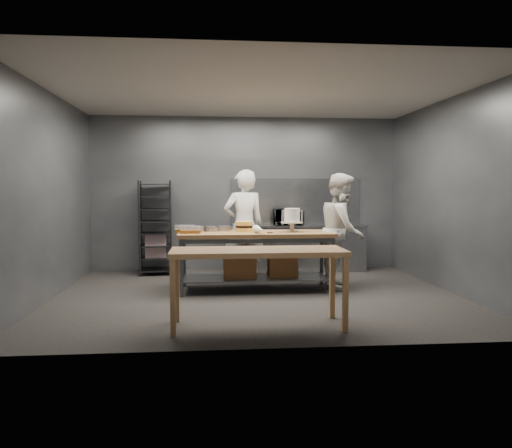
{
  "coord_description": "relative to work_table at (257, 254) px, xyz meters",
  "views": [
    {
      "loc": [
        -0.69,
        -7.34,
        1.59
      ],
      "look_at": [
        0.01,
        0.34,
        1.05
      ],
      "focal_mm": 35.0,
      "sensor_mm": 36.0,
      "label": 1
    }
  ],
  "objects": [
    {
      "name": "layer_cake",
      "position": [
        -0.19,
        0.1,
        0.43
      ],
      "size": [
        0.27,
        0.27,
        0.16
      ],
      "color": "#EFC14C",
      "rests_on": "work_table"
    },
    {
      "name": "near_counter",
      "position": [
        -0.18,
        -2.08,
        0.24
      ],
      "size": [
        2.0,
        0.7,
        0.9
      ],
      "color": "#A36F43",
      "rests_on": "ground"
    },
    {
      "name": "splashback_panel",
      "position": [
        0.98,
        2.08,
        0.78
      ],
      "size": [
        2.6,
        0.02,
        0.9
      ],
      "primitive_type": "cube",
      "color": "slate",
      "rests_on": "back_counter"
    },
    {
      "name": "piping_bag",
      "position": [
        0.02,
        -0.31,
        0.41
      ],
      "size": [
        0.19,
        0.4,
        0.12
      ],
      "primitive_type": "cone",
      "rotation": [
        1.57,
        0.0,
        0.2
      ],
      "color": "white",
      "rests_on": "work_table"
    },
    {
      "name": "back_wall",
      "position": [
        -0.02,
        2.1,
        0.93
      ],
      "size": [
        6.0,
        0.04,
        3.0
      ],
      "primitive_type": "cube",
      "color": "#4C4F54",
      "rests_on": "ground"
    },
    {
      "name": "cake_pans",
      "position": [
        -0.73,
        0.24,
        0.39
      ],
      "size": [
        0.7,
        0.33,
        0.07
      ],
      "color": "gray",
      "rests_on": "work_table"
    },
    {
      "name": "offset_spatula",
      "position": [
        0.27,
        -0.24,
        0.35
      ],
      "size": [
        0.36,
        0.02,
        0.02
      ],
      "color": "slate",
      "rests_on": "work_table"
    },
    {
      "name": "back_counter",
      "position": [
        0.98,
        1.78,
        -0.12
      ],
      "size": [
        2.6,
        0.6,
        0.9
      ],
      "color": "slate",
      "rests_on": "ground"
    },
    {
      "name": "microwave",
      "position": [
        0.78,
        1.78,
        0.48
      ],
      "size": [
        0.54,
        0.37,
        0.3
      ],
      "primitive_type": "imported",
      "color": "black",
      "rests_on": "back_counter"
    },
    {
      "name": "ground",
      "position": [
        -0.02,
        -0.4,
        -0.57
      ],
      "size": [
        6.0,
        6.0,
        0.0
      ],
      "primitive_type": "plane",
      "color": "black",
      "rests_on": "ground"
    },
    {
      "name": "frosted_cake_stand",
      "position": [
        0.56,
        -0.03,
        0.58
      ],
      "size": [
        0.34,
        0.34,
        0.37
      ],
      "color": "#BFB598",
      "rests_on": "work_table"
    },
    {
      "name": "chef_right",
      "position": [
        1.41,
        0.16,
        0.35
      ],
      "size": [
        0.95,
        1.08,
        1.85
      ],
      "primitive_type": "imported",
      "rotation": [
        0.0,
        0.0,
        1.24
      ],
      "color": "silver",
      "rests_on": "ground"
    },
    {
      "name": "work_table",
      "position": [
        0.0,
        0.0,
        0.0
      ],
      "size": [
        2.4,
        0.9,
        0.92
      ],
      "color": "brown",
      "rests_on": "ground"
    },
    {
      "name": "chef_behind",
      "position": [
        -0.15,
        0.76,
        0.39
      ],
      "size": [
        0.78,
        0.6,
        1.92
      ],
      "primitive_type": "imported",
      "rotation": [
        0.0,
        0.0,
        3.35
      ],
      "color": "white",
      "rests_on": "ground"
    },
    {
      "name": "pastry_clamshells",
      "position": [
        -1.07,
        -0.03,
        0.4
      ],
      "size": [
        0.4,
        0.4,
        0.11
      ],
      "color": "#975E1E",
      "rests_on": "work_table"
    },
    {
      "name": "speed_rack",
      "position": [
        -1.75,
        1.7,
        0.28
      ],
      "size": [
        0.65,
        0.69,
        1.75
      ],
      "color": "black",
      "rests_on": "ground"
    }
  ]
}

